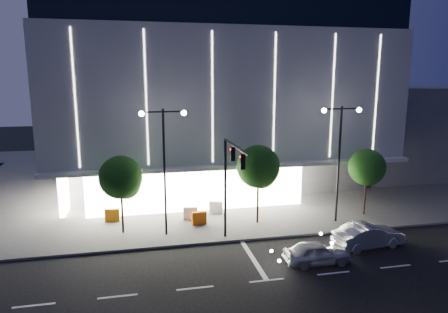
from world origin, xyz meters
TOP-DOWN VIEW (x-y plane):
  - ground at (0.00, 0.00)m, footprint 160.00×160.00m
  - sidewalk_museum at (5.00, 24.00)m, footprint 70.00×40.00m
  - museum at (2.98, 22.31)m, footprint 30.00×25.80m
  - annex_building at (26.00, 24.00)m, footprint 16.00×20.00m
  - traffic_mast at (1.00, 3.34)m, footprint 0.33×5.89m
  - street_lamp_west at (-3.00, 6.00)m, footprint 3.16×0.36m
  - street_lamp_east at (10.00, 6.00)m, footprint 3.16×0.36m
  - tree_left at (-5.97, 7.02)m, footprint 3.02×3.02m
  - tree_mid at (4.03, 7.02)m, footprint 3.25×3.25m
  - tree_right at (13.03, 7.02)m, footprint 2.91×2.91m
  - car_lead at (5.57, -0.13)m, footprint 4.03×1.64m
  - car_second at (9.97, 1.42)m, footprint 4.96×2.27m
  - barrier_a at (-6.90, 9.46)m, footprint 1.11×0.29m
  - barrier_b at (-0.94, 8.64)m, footprint 1.13×0.44m
  - barrier_c at (-0.44, 7.39)m, footprint 1.11×0.31m
  - barrier_d at (1.28, 9.68)m, footprint 1.13×0.55m

SIDE VIEW (x-z plane):
  - ground at x=0.00m, z-range 0.00..0.00m
  - sidewalk_museum at x=5.00m, z-range 0.00..0.15m
  - barrier_a at x=-6.90m, z-range 0.15..1.15m
  - barrier_b at x=-0.94m, z-range 0.15..1.15m
  - barrier_c at x=-0.44m, z-range 0.15..1.15m
  - barrier_d at x=1.28m, z-range 0.15..1.15m
  - car_lead at x=5.57m, z-range 0.00..1.37m
  - car_second at x=9.97m, z-range 0.00..1.58m
  - tree_right at x=13.03m, z-range 1.13..6.64m
  - tree_left at x=-5.97m, z-range 1.17..6.90m
  - tree_mid at x=4.03m, z-range 1.26..7.41m
  - annex_building at x=26.00m, z-range 0.00..10.00m
  - traffic_mast at x=1.00m, z-range 1.49..8.56m
  - street_lamp_west at x=-3.00m, z-range 1.46..10.46m
  - street_lamp_east at x=10.00m, z-range 1.46..10.46m
  - museum at x=2.98m, z-range 0.27..18.27m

